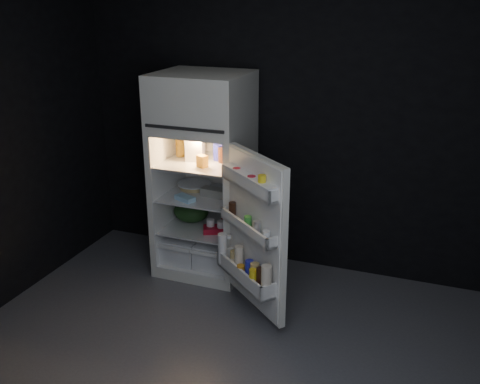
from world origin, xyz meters
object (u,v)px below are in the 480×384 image
at_px(refrigerator, 205,168).
at_px(yogurt_tray, 217,229).
at_px(fridge_door, 253,236).
at_px(milk_jug, 195,147).
at_px(egg_carton, 216,193).

bearing_deg(refrigerator, yogurt_tray, -39.35).
relative_size(fridge_door, yogurt_tray, 5.17).
relative_size(fridge_door, milk_jug, 5.08).
xyz_separation_m(refrigerator, fridge_door, (0.67, -0.62, -0.27)).
xyz_separation_m(egg_carton, yogurt_tray, (0.03, -0.08, -0.31)).
height_order(fridge_door, yogurt_tray, fridge_door).
relative_size(refrigerator, milk_jug, 7.42).
bearing_deg(yogurt_tray, egg_carton, 90.19).
bearing_deg(refrigerator, milk_jug, -162.67).
xyz_separation_m(refrigerator, yogurt_tray, (0.17, -0.14, -0.50)).
bearing_deg(fridge_door, yogurt_tray, 135.81).
relative_size(milk_jug, egg_carton, 0.88).
relative_size(refrigerator, yogurt_tray, 7.54).
height_order(egg_carton, yogurt_tray, egg_carton).
xyz_separation_m(refrigerator, egg_carton, (0.13, -0.06, -0.19)).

